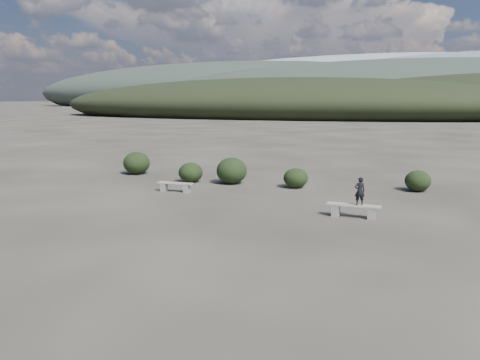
% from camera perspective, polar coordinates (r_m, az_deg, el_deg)
% --- Properties ---
extents(ground, '(1200.00, 1200.00, 0.00)m').
position_cam_1_polar(ground, '(14.12, -5.42, -6.66)').
color(ground, '#2B2721').
rests_on(ground, ground).
extents(bench_left, '(1.65, 0.46, 0.41)m').
position_cam_1_polar(bench_left, '(20.59, -7.90, -0.75)').
color(bench_left, gray).
rests_on(bench_left, ground).
extents(bench_right, '(1.81, 0.39, 0.45)m').
position_cam_1_polar(bench_right, '(16.45, 13.67, -3.53)').
color(bench_right, gray).
rests_on(bench_right, ground).
extents(seated_person, '(0.41, 0.34, 0.96)m').
position_cam_1_polar(seated_person, '(16.29, 14.39, -1.32)').
color(seated_person, black).
rests_on(seated_person, bench_right).
extents(shrub_a, '(1.18, 1.18, 0.96)m').
position_cam_1_polar(shrub_a, '(22.81, -6.03, 0.92)').
color(shrub_a, black).
rests_on(shrub_a, ground).
extents(shrub_b, '(1.46, 1.46, 1.25)m').
position_cam_1_polar(shrub_b, '(22.31, -1.02, 1.15)').
color(shrub_b, black).
rests_on(shrub_b, ground).
extents(shrub_c, '(1.12, 1.12, 0.90)m').
position_cam_1_polar(shrub_c, '(21.45, 6.81, 0.24)').
color(shrub_c, black).
rests_on(shrub_c, ground).
extents(shrub_e, '(1.11, 1.11, 0.93)m').
position_cam_1_polar(shrub_e, '(21.91, 20.86, -0.10)').
color(shrub_e, black).
rests_on(shrub_e, ground).
extents(shrub_f, '(1.42, 1.42, 1.20)m').
position_cam_1_polar(shrub_f, '(25.81, -12.50, 2.04)').
color(shrub_f, black).
rests_on(shrub_f, ground).
extents(mountain_ridges, '(500.00, 400.00, 56.00)m').
position_cam_1_polar(mountain_ridges, '(351.48, 19.22, 10.43)').
color(mountain_ridges, black).
rests_on(mountain_ridges, ground).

